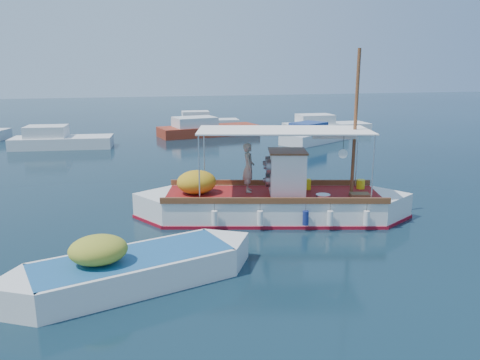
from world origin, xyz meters
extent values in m
plane|color=black|center=(0.00, 0.00, 0.00)|extent=(160.00, 160.00, 0.00)
cube|color=white|center=(0.51, 0.45, 0.37)|extent=(8.37, 4.65, 1.17)
cube|color=white|center=(-3.33, 1.50, 0.37)|extent=(2.56, 2.56, 1.17)
cube|color=white|center=(4.35, -0.60, 0.37)|extent=(2.56, 2.56, 1.17)
cube|color=maroon|center=(0.51, 0.45, 0.02)|extent=(8.50, 4.76, 0.19)
cube|color=maroon|center=(0.51, 0.45, 0.93)|extent=(8.32, 4.45, 0.06)
cube|color=brown|center=(0.86, 1.74, 1.06)|extent=(7.80, 2.23, 0.21)
cube|color=brown|center=(0.16, -0.84, 1.06)|extent=(7.80, 2.23, 0.21)
cube|color=white|center=(1.02, 0.31, 1.75)|extent=(1.59, 1.67, 1.59)
cube|color=brown|center=(1.02, 0.31, 2.58)|extent=(1.72, 1.80, 0.06)
cylinder|color=slate|center=(0.27, 0.17, 2.07)|extent=(0.36, 0.57, 0.53)
cylinder|color=slate|center=(0.44, 0.82, 2.07)|extent=(0.36, 0.57, 0.53)
cylinder|color=slate|center=(0.35, 0.49, 1.48)|extent=(0.36, 0.57, 0.53)
cylinder|color=brown|center=(3.37, -0.33, 3.61)|extent=(0.16, 0.16, 5.30)
cylinder|color=brown|center=(2.55, -0.11, 3.18)|extent=(1.86, 0.58, 0.08)
cylinder|color=silver|center=(-1.74, 2.27, 2.15)|extent=(0.06, 0.06, 2.39)
cylinder|color=silver|center=(-2.36, 0.02, 2.15)|extent=(0.06, 0.06, 2.39)
cylinder|color=silver|center=(4.09, 0.68, 2.15)|extent=(0.06, 0.06, 2.39)
cylinder|color=silver|center=(3.48, -1.57, 2.15)|extent=(0.06, 0.06, 2.39)
cube|color=white|center=(0.87, 0.35, 3.36)|extent=(6.71, 4.10, 0.04)
ellipsoid|color=gold|center=(-2.25, 1.21, 1.40)|extent=(1.76, 1.61, 0.89)
cube|color=yellow|center=(1.99, 0.65, 1.17)|extent=(0.31, 0.25, 0.42)
cylinder|color=yellow|center=(4.08, 0.25, 1.13)|extent=(0.39, 0.39, 0.36)
cube|color=brown|center=(3.47, -0.80, 1.02)|extent=(0.79, 0.64, 0.13)
cylinder|color=#B2B2B2|center=(2.09, -0.59, 1.02)|extent=(0.65, 0.65, 0.13)
cylinder|color=white|center=(2.47, -1.24, 2.68)|extent=(0.32, 0.11, 0.32)
cylinder|color=white|center=(-1.93, -0.42, 0.48)|extent=(0.26, 0.26, 0.51)
cylinder|color=navy|center=(1.14, -1.26, 0.48)|extent=(0.26, 0.26, 0.51)
cylinder|color=white|center=(3.19, -1.82, 0.48)|extent=(0.26, 0.26, 0.51)
imported|color=#A09685|center=(-0.29, 0.98, 1.90)|extent=(0.58, 0.76, 1.86)
cube|color=white|center=(-4.84, -3.92, 0.28)|extent=(5.45, 3.30, 1.00)
cube|color=white|center=(-7.30, -4.61, 0.28)|extent=(1.92, 1.92, 1.00)
cube|color=white|center=(-2.39, -3.23, 0.28)|extent=(1.92, 1.92, 1.00)
cube|color=#1E568B|center=(-4.84, -3.92, 0.75)|extent=(5.39, 3.09, 0.06)
ellipsoid|color=#A8A930|center=(-5.70, -4.16, 1.14)|extent=(1.73, 1.55, 0.73)
cube|color=silver|center=(-8.73, 19.56, 0.30)|extent=(7.10, 3.16, 1.00)
cube|color=silver|center=(-9.75, 19.68, 1.20)|extent=(2.96, 2.34, 0.80)
cube|color=maroon|center=(2.65, 23.16, 0.30)|extent=(8.75, 4.22, 1.00)
cube|color=silver|center=(1.41, 22.94, 1.20)|extent=(3.72, 2.93, 0.80)
cube|color=silver|center=(9.80, 17.28, 0.30)|extent=(6.48, 5.09, 1.00)
cube|color=navy|center=(8.99, 16.80, 1.20)|extent=(3.10, 2.89, 0.80)
cube|color=silver|center=(13.14, 22.36, 0.30)|extent=(7.58, 2.90, 1.00)
cube|color=silver|center=(12.02, 22.40, 1.20)|extent=(3.08, 2.33, 0.80)
cube|color=silver|center=(3.35, 28.25, 0.30)|extent=(6.38, 2.45, 1.00)
cube|color=silver|center=(2.41, 28.32, 1.20)|extent=(2.62, 1.88, 0.80)
camera|label=1|loc=(-5.14, -15.66, 5.57)|focal=35.00mm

